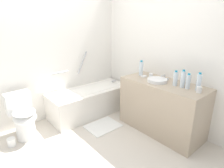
% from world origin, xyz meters
% --- Properties ---
extents(ground_plane, '(4.03, 4.03, 0.00)m').
position_xyz_m(ground_plane, '(0.00, 0.00, 0.00)').
color(ground_plane, beige).
extents(wall_back_tiled, '(3.43, 0.10, 2.60)m').
position_xyz_m(wall_back_tiled, '(0.00, 1.40, 1.30)').
color(wall_back_tiled, white).
rests_on(wall_back_tiled, ground_plane).
extents(wall_right_mirror, '(0.10, 3.10, 2.60)m').
position_xyz_m(wall_right_mirror, '(1.57, 0.00, 1.30)').
color(wall_right_mirror, white).
rests_on(wall_right_mirror, ground_plane).
extents(bathtub, '(1.56, 0.65, 1.16)m').
position_xyz_m(bathtub, '(0.70, 1.03, 0.26)').
color(bathtub, silver).
rests_on(bathtub, ground_plane).
extents(toilet, '(0.36, 0.53, 0.70)m').
position_xyz_m(toilet, '(-0.53, 0.99, 0.34)').
color(toilet, white).
rests_on(toilet, ground_plane).
extents(vanity_counter, '(0.58, 1.31, 0.83)m').
position_xyz_m(vanity_counter, '(1.22, -0.23, 0.41)').
color(vanity_counter, tan).
rests_on(vanity_counter, ground_plane).
extents(sink_basin, '(0.30, 0.30, 0.05)m').
position_xyz_m(sink_basin, '(1.17, -0.15, 0.85)').
color(sink_basin, white).
rests_on(sink_basin, vanity_counter).
extents(sink_faucet, '(0.11, 0.15, 0.08)m').
position_xyz_m(sink_faucet, '(1.35, -0.15, 0.86)').
color(sink_faucet, silver).
rests_on(sink_faucet, vanity_counter).
extents(water_bottle_0, '(0.06, 0.06, 0.26)m').
position_xyz_m(water_bottle_0, '(1.23, -0.53, 0.95)').
color(water_bottle_0, silver).
rests_on(water_bottle_0, vanity_counter).
extents(water_bottle_1, '(0.07, 0.07, 0.26)m').
position_xyz_m(water_bottle_1, '(1.26, 0.26, 0.95)').
color(water_bottle_1, silver).
rests_on(water_bottle_1, vanity_counter).
extents(water_bottle_2, '(0.06, 0.06, 0.25)m').
position_xyz_m(water_bottle_2, '(1.28, -0.73, 0.94)').
color(water_bottle_2, silver).
rests_on(water_bottle_2, vanity_counter).
extents(water_bottle_3, '(0.06, 0.06, 0.22)m').
position_xyz_m(water_bottle_3, '(1.25, -0.60, 0.93)').
color(water_bottle_3, silver).
rests_on(water_bottle_3, vanity_counter).
extents(water_bottle_4, '(0.06, 0.06, 0.22)m').
position_xyz_m(water_bottle_4, '(1.23, -0.42, 0.93)').
color(water_bottle_4, silver).
rests_on(water_bottle_4, vanity_counter).
extents(drinking_glass_0, '(0.06, 0.06, 0.08)m').
position_xyz_m(drinking_glass_0, '(1.27, 0.05, 0.86)').
color(drinking_glass_0, white).
rests_on(drinking_glass_0, vanity_counter).
extents(drinking_glass_1, '(0.06, 0.06, 0.08)m').
position_xyz_m(drinking_glass_1, '(1.21, -0.78, 0.87)').
color(drinking_glass_1, white).
rests_on(drinking_glass_1, vanity_counter).
extents(soap_dish, '(0.09, 0.06, 0.02)m').
position_xyz_m(soap_dish, '(1.23, 0.16, 0.84)').
color(soap_dish, white).
rests_on(soap_dish, vanity_counter).
extents(bath_mat, '(0.56, 0.43, 0.01)m').
position_xyz_m(bath_mat, '(0.56, 0.45, 0.01)').
color(bath_mat, white).
rests_on(bath_mat, ground_plane).
extents(toilet_paper_roll, '(0.11, 0.11, 0.13)m').
position_xyz_m(toilet_paper_roll, '(-0.76, 0.88, 0.06)').
color(toilet_paper_roll, white).
rests_on(toilet_paper_roll, ground_plane).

